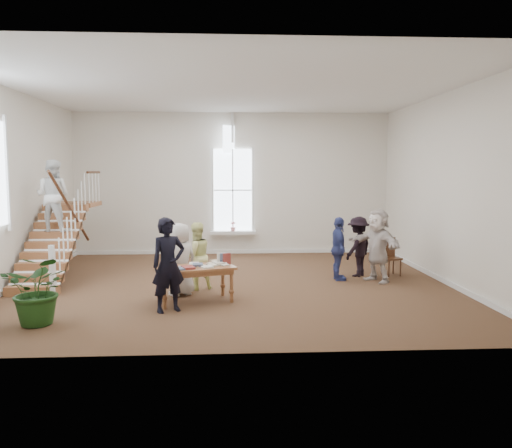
{
  "coord_description": "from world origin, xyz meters",
  "views": [
    {
      "loc": [
        -0.12,
        -11.52,
        2.64
      ],
      "look_at": [
        0.52,
        0.4,
        1.38
      ],
      "focal_mm": 35.0,
      "sensor_mm": 36.0,
      "label": 1
    }
  ],
  "objects": [
    {
      "name": "library_table",
      "position": [
        -0.8,
        -1.56,
        0.65
      ],
      "size": [
        1.72,
        1.23,
        0.79
      ],
      "rotation": [
        0.0,
        0.0,
        0.32
      ],
      "color": "brown",
      "rests_on": "ground"
    },
    {
      "name": "woman_cluster_c",
      "position": [
        3.43,
        0.12,
        0.88
      ],
      "size": [
        1.21,
        1.69,
        1.76
      ],
      "primitive_type": "imported",
      "rotation": [
        0.0,
        0.0,
        5.19
      ],
      "color": "silver",
      "rests_on": "ground"
    },
    {
      "name": "staircase",
      "position": [
        -4.34,
        0.75,
        1.62
      ],
      "size": [
        1.1,
        4.1,
        2.92
      ],
      "color": "brown",
      "rests_on": "ground"
    },
    {
      "name": "elderly_woman",
      "position": [
        -1.17,
        -0.97,
        0.78
      ],
      "size": [
        0.91,
        0.84,
        1.56
      ],
      "primitive_type": "imported",
      "rotation": [
        0.0,
        0.0,
        3.76
      ],
      "color": "beige",
      "rests_on": "ground"
    },
    {
      "name": "room_shell",
      "position": [
        -0.0,
        4.39,
        0.4
      ],
      "size": [
        10.49,
        10.0,
        10.0
      ],
      "color": "silver",
      "rests_on": "ground"
    },
    {
      "name": "woman_cluster_a",
      "position": [
        2.53,
        0.32,
        0.77
      ],
      "size": [
        0.39,
        0.91,
        1.55
      ],
      "primitive_type": "imported",
      "rotation": [
        0.0,
        0.0,
        1.56
      ],
      "color": "navy",
      "rests_on": "ground"
    },
    {
      "name": "person_yellow",
      "position": [
        -0.87,
        -0.47,
        0.76
      ],
      "size": [
        0.92,
        0.86,
        1.52
      ],
      "primitive_type": "imported",
      "rotation": [
        0.0,
        0.0,
        3.64
      ],
      "color": "#F6F599",
      "rests_on": "ground"
    },
    {
      "name": "side_chair",
      "position": [
        3.98,
        0.87,
        0.53
      ],
      "size": [
        0.5,
        0.5,
        0.95
      ],
      "rotation": [
        0.0,
        0.0,
        0.23
      ],
      "color": "#3B2110",
      "rests_on": "ground"
    },
    {
      "name": "police_officer",
      "position": [
        -1.27,
        -2.22,
        0.89
      ],
      "size": [
        0.78,
        0.68,
        1.79
      ],
      "primitive_type": "imported",
      "rotation": [
        0.0,
        0.0,
        0.49
      ],
      "color": "black",
      "rests_on": "ground"
    },
    {
      "name": "floor_plant",
      "position": [
        -3.4,
        -2.92,
        0.62
      ],
      "size": [
        1.16,
        1.02,
        1.23
      ],
      "primitive_type": "imported",
      "rotation": [
        0.0,
        0.0,
        -0.06
      ],
      "color": "#183B12",
      "rests_on": "ground"
    },
    {
      "name": "ground",
      "position": [
        0.0,
        0.0,
        0.0
      ],
      "size": [
        10.0,
        10.0,
        0.0
      ],
      "primitive_type": "plane",
      "color": "#482D1C",
      "rests_on": "ground"
    },
    {
      "name": "woman_cluster_b",
      "position": [
        3.13,
        0.77,
        0.76
      ],
      "size": [
        1.08,
        1.1,
        1.51
      ],
      "primitive_type": "imported",
      "rotation": [
        0.0,
        0.0,
        3.97
      ],
      "color": "black",
      "rests_on": "ground"
    }
  ]
}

